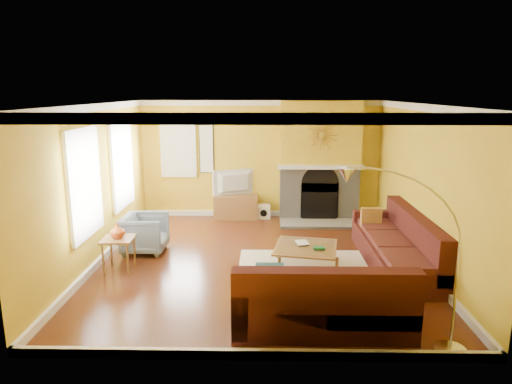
{
  "coord_description": "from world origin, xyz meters",
  "views": [
    {
      "loc": [
        0.1,
        -7.5,
        2.91
      ],
      "look_at": [
        -0.05,
        0.4,
        1.15
      ],
      "focal_mm": 32.0,
      "sensor_mm": 36.0,
      "label": 1
    }
  ],
  "objects_px": {
    "coffee_table": "(305,257)",
    "arc_lamp": "(405,265)",
    "sectional_sofa": "(337,251)",
    "armchair": "(145,233)",
    "media_console": "(236,207)",
    "side_table": "(119,254)"
  },
  "relations": [
    {
      "from": "media_console",
      "to": "arc_lamp",
      "type": "distance_m",
      "value": 6.03
    },
    {
      "from": "side_table",
      "to": "arc_lamp",
      "type": "height_order",
      "value": "arc_lamp"
    },
    {
      "from": "coffee_table",
      "to": "side_table",
      "type": "relative_size",
      "value": 1.82
    },
    {
      "from": "side_table",
      "to": "arc_lamp",
      "type": "xyz_separation_m",
      "value": [
        3.94,
        -2.38,
        0.79
      ]
    },
    {
      "from": "sectional_sofa",
      "to": "coffee_table",
      "type": "height_order",
      "value": "sectional_sofa"
    },
    {
      "from": "armchair",
      "to": "arc_lamp",
      "type": "bearing_deg",
      "value": -130.76
    },
    {
      "from": "media_console",
      "to": "arc_lamp",
      "type": "xyz_separation_m",
      "value": [
        2.2,
        -5.56,
        0.79
      ]
    },
    {
      "from": "media_console",
      "to": "side_table",
      "type": "height_order",
      "value": "same"
    },
    {
      "from": "coffee_table",
      "to": "side_table",
      "type": "height_order",
      "value": "side_table"
    },
    {
      "from": "sectional_sofa",
      "to": "coffee_table",
      "type": "distance_m",
      "value": 0.66
    },
    {
      "from": "media_console",
      "to": "side_table",
      "type": "xyz_separation_m",
      "value": [
        -1.73,
        -3.18,
        0.0
      ]
    },
    {
      "from": "sectional_sofa",
      "to": "arc_lamp",
      "type": "bearing_deg",
      "value": -79.14
    },
    {
      "from": "sectional_sofa",
      "to": "armchair",
      "type": "bearing_deg",
      "value": 160.68
    },
    {
      "from": "coffee_table",
      "to": "media_console",
      "type": "distance_m",
      "value": 3.35
    },
    {
      "from": "coffee_table",
      "to": "arc_lamp",
      "type": "distance_m",
      "value": 2.78
    },
    {
      "from": "coffee_table",
      "to": "media_console",
      "type": "xyz_separation_m",
      "value": [
        -1.36,
        3.06,
        0.08
      ]
    },
    {
      "from": "coffee_table",
      "to": "arc_lamp",
      "type": "xyz_separation_m",
      "value": [
        0.85,
        -2.5,
        0.86
      ]
    },
    {
      "from": "sectional_sofa",
      "to": "coffee_table",
      "type": "xyz_separation_m",
      "value": [
        -0.45,
        0.41,
        -0.25
      ]
    },
    {
      "from": "coffee_table",
      "to": "arc_lamp",
      "type": "bearing_deg",
      "value": -71.26
    },
    {
      "from": "side_table",
      "to": "arc_lamp",
      "type": "bearing_deg",
      "value": -31.19
    },
    {
      "from": "sectional_sofa",
      "to": "side_table",
      "type": "height_order",
      "value": "sectional_sofa"
    },
    {
      "from": "sectional_sofa",
      "to": "media_console",
      "type": "height_order",
      "value": "sectional_sofa"
    }
  ]
}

